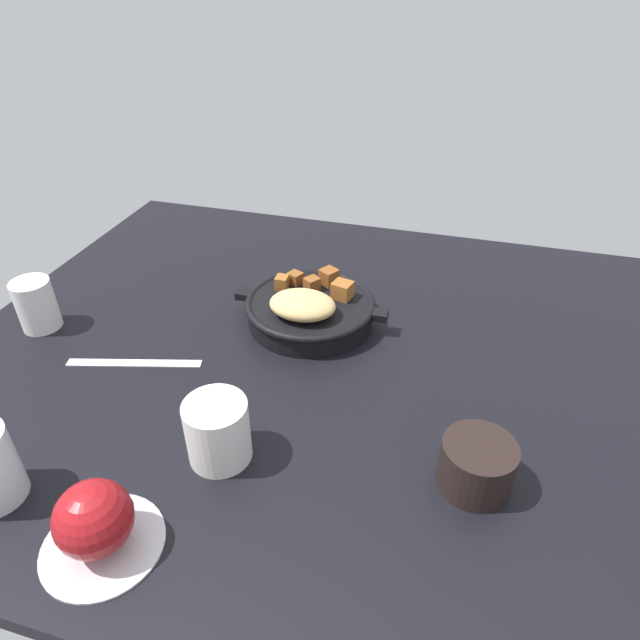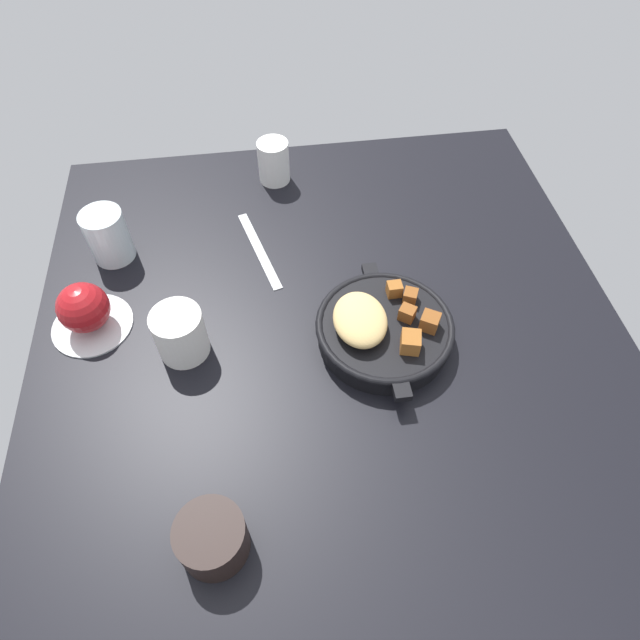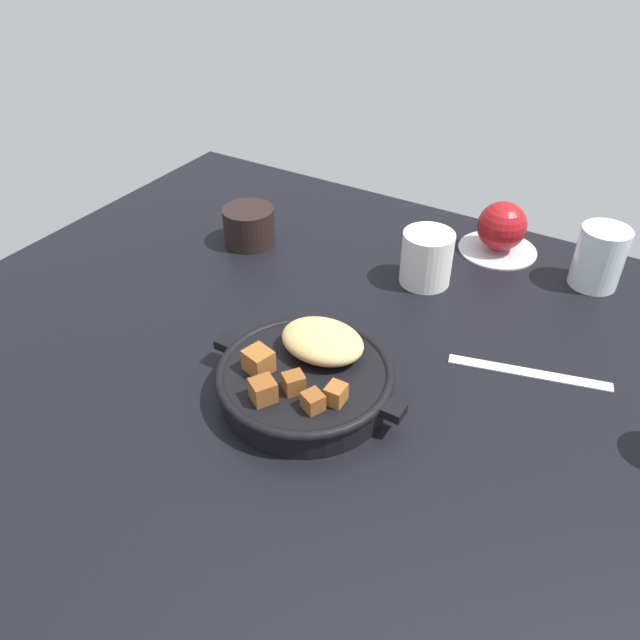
{
  "view_description": "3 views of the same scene",
  "coord_description": "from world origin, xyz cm",
  "px_view_note": "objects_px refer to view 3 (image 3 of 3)",
  "views": [
    {
      "loc": [
        -18.4,
        63.46,
        51.52
      ],
      "look_at": [
        -0.96,
        1.64,
        7.25
      ],
      "focal_mm": 30.99,
      "sensor_mm": 36.0,
      "label": 1
    },
    {
      "loc": [
        -43.9,
        8.7,
        68.95
      ],
      "look_at": [
        4.35,
        1.96,
        5.29
      ],
      "focal_mm": 30.61,
      "sensor_mm": 36.0,
      "label": 2
    },
    {
      "loc": [
        32.88,
        -53.6,
        52.14
      ],
      "look_at": [
        -0.38,
        1.87,
        3.62
      ],
      "focal_mm": 35.11,
      "sensor_mm": 36.0,
      "label": 3
    }
  ],
  "objects_px": {
    "cast_iron_skillet": "(307,376)",
    "red_apple": "(502,226)",
    "coffee_mug_dark": "(249,226)",
    "ceramic_mug_white": "(427,258)",
    "butter_knife": "(529,372)",
    "water_glass_tall": "(599,257)"
  },
  "relations": [
    {
      "from": "cast_iron_skillet",
      "to": "red_apple",
      "type": "distance_m",
      "value": 0.45
    },
    {
      "from": "cast_iron_skillet",
      "to": "coffee_mug_dark",
      "type": "relative_size",
      "value": 3.01
    },
    {
      "from": "cast_iron_skillet",
      "to": "ceramic_mug_white",
      "type": "relative_size",
      "value": 3.1
    },
    {
      "from": "red_apple",
      "to": "butter_knife",
      "type": "relative_size",
      "value": 0.39
    },
    {
      "from": "red_apple",
      "to": "cast_iron_skillet",
      "type": "bearing_deg",
      "value": -101.32
    },
    {
      "from": "ceramic_mug_white",
      "to": "coffee_mug_dark",
      "type": "bearing_deg",
      "value": -172.41
    },
    {
      "from": "ceramic_mug_white",
      "to": "butter_knife",
      "type": "bearing_deg",
      "value": -32.88
    },
    {
      "from": "cast_iron_skillet",
      "to": "ceramic_mug_white",
      "type": "bearing_deg",
      "value": 85.65
    },
    {
      "from": "water_glass_tall",
      "to": "coffee_mug_dark",
      "type": "bearing_deg",
      "value": -162.49
    },
    {
      "from": "cast_iron_skillet",
      "to": "butter_knife",
      "type": "xyz_separation_m",
      "value": [
        0.22,
        0.17,
        -0.03
      ]
    },
    {
      "from": "red_apple",
      "to": "butter_knife",
      "type": "distance_m",
      "value": 0.3
    },
    {
      "from": "coffee_mug_dark",
      "to": "water_glass_tall",
      "type": "bearing_deg",
      "value": 17.51
    },
    {
      "from": "coffee_mug_dark",
      "to": "ceramic_mug_white",
      "type": "height_order",
      "value": "ceramic_mug_white"
    },
    {
      "from": "butter_knife",
      "to": "coffee_mug_dark",
      "type": "distance_m",
      "value": 0.5
    },
    {
      "from": "coffee_mug_dark",
      "to": "water_glass_tall",
      "type": "xyz_separation_m",
      "value": [
        0.52,
        0.16,
        0.02
      ]
    },
    {
      "from": "cast_iron_skillet",
      "to": "water_glass_tall",
      "type": "distance_m",
      "value": 0.49
    },
    {
      "from": "red_apple",
      "to": "coffee_mug_dark",
      "type": "relative_size",
      "value": 0.93
    },
    {
      "from": "cast_iron_skillet",
      "to": "water_glass_tall",
      "type": "bearing_deg",
      "value": 60.22
    },
    {
      "from": "cast_iron_skillet",
      "to": "red_apple",
      "type": "height_order",
      "value": "red_apple"
    },
    {
      "from": "butter_knife",
      "to": "water_glass_tall",
      "type": "distance_m",
      "value": 0.25
    },
    {
      "from": "butter_knife",
      "to": "ceramic_mug_white",
      "type": "distance_m",
      "value": 0.24
    },
    {
      "from": "butter_knife",
      "to": "ceramic_mug_white",
      "type": "relative_size",
      "value": 2.43
    }
  ]
}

